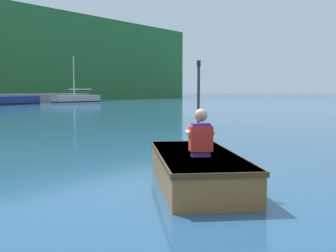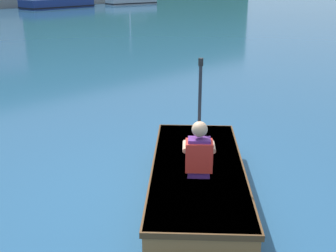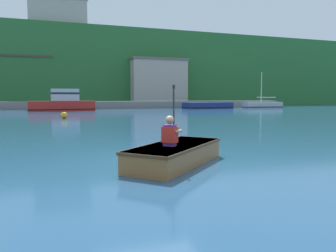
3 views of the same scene
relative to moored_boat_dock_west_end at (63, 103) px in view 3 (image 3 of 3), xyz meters
The scene contains 12 objects.
ground_plane 28.41m from the moored_boat_dock_west_end, 87.33° to the right, with size 300.00×300.00×0.00m, color navy.
shoreline_ridge 24.68m from the moored_boat_dock_west_end, 86.85° to the left, with size 120.00×20.00×11.93m.
waterfront_warehouse_left 19.13m from the moored_boat_dock_west_end, 109.00° to the left, with size 10.74×7.79×7.17m.
waterfront_office_block_center 20.80m from the moored_boat_dock_west_end, 89.95° to the left, with size 8.43×8.53×15.92m.
waterfront_apartment_right 22.30m from the moored_boat_dock_west_end, 49.49° to the left, with size 8.77×10.55×7.27m.
marina_dock 5.27m from the moored_boat_dock_west_end, 75.41° to the left, with size 55.22×2.40×0.90m.
moored_boat_dock_west_end is the anchor object (origin of this frame).
moored_boat_dock_west_inner 17.06m from the moored_boat_dock_west_end, ahead, with size 6.37×2.92×0.75m.
moored_boat_dock_center_far 24.54m from the moored_boat_dock_west_end, ahead, with size 5.10×1.79×4.59m.
rowboat_foreground 28.68m from the moored_boat_dock_west_end, 86.55° to the right, with size 2.74×2.69×0.43m.
person_paddler 28.87m from the moored_boat_dock_west_end, 87.02° to the right, with size 0.46×0.46×1.26m.
channel_buoy 12.38m from the moored_boat_dock_west_end, 90.90° to the right, with size 0.44×0.44×0.72m.
Camera 3 is at (-2.03, -6.76, 1.44)m, focal length 35.00 mm.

